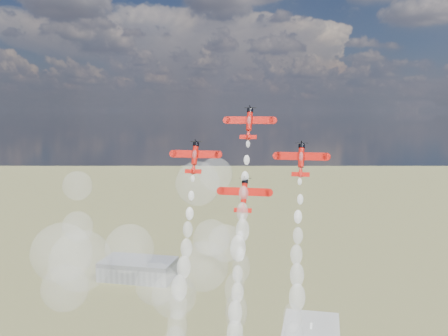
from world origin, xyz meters
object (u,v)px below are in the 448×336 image
hangar (138,269)px  plane_lead (249,123)px  plane_right (301,159)px  plane_slot (244,195)px  plane_left (195,157)px

hangar → plane_lead: bearing=-58.9°
plane_lead → plane_right: 16.93m
hangar → plane_slot: bearing=-59.9°
hangar → plane_lead: (105.50, -174.74, 106.11)m
plane_right → plane_slot: bearing=-164.7°
hangar → plane_left: plane_left is taller
plane_left → hangar: bearing=117.2°
plane_right → plane_left: bearing=180.0°
plane_left → plane_slot: size_ratio=1.00×
hangar → plane_right: plane_right is taller
plane_lead → plane_slot: plane_lead is taller
hangar → plane_left: size_ratio=4.02×
hangar → plane_left: (91.63, -178.53, 97.16)m
plane_right → plane_slot: plane_right is taller
hangar → plane_right: 235.72m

